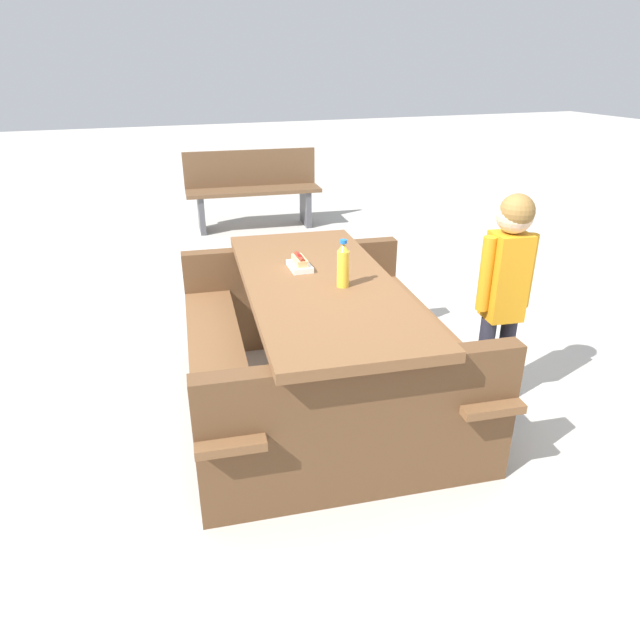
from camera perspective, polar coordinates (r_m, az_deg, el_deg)
ground_plane at (r=3.31m, az=0.00°, el=-8.27°), size 30.00×30.00×0.00m
picnic_table at (r=3.09m, az=0.00°, el=-1.35°), size 1.95×1.59×0.75m
soda_bottle at (r=2.86m, az=2.31°, el=5.47°), size 0.06×0.06×0.24m
hotdog_tray at (r=3.13m, az=-2.03°, el=5.64°), size 0.19×0.12×0.08m
child_in_coat at (r=3.10m, az=18.03°, el=4.03°), size 0.20×0.30×1.21m
park_bench_near at (r=6.72m, az=-6.72°, el=12.95°), size 0.54×1.53×0.85m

